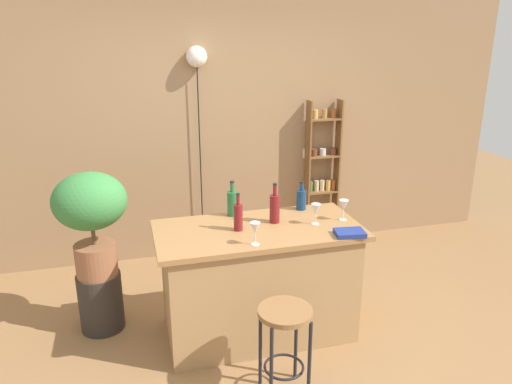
% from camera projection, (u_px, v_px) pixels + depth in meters
% --- Properties ---
extents(ground, '(12.00, 12.00, 0.00)m').
position_uv_depth(ground, '(269.00, 353.00, 3.66)').
color(ground, olive).
extents(back_wall, '(6.40, 0.10, 2.80)m').
position_uv_depth(back_wall, '(215.00, 122.00, 5.00)').
color(back_wall, '#997551').
rests_on(back_wall, ground).
extents(kitchen_counter, '(1.54, 0.76, 0.89)m').
position_uv_depth(kitchen_counter, '(258.00, 281.00, 3.79)').
color(kitchen_counter, '#A87F51').
rests_on(kitchen_counter, ground).
extents(bar_stool, '(0.35, 0.35, 0.63)m').
position_uv_depth(bar_stool, '(285.00, 331.00, 3.12)').
color(bar_stool, black).
rests_on(bar_stool, ground).
extents(spice_shelf, '(0.36, 0.15, 1.61)m').
position_uv_depth(spice_shelf, '(322.00, 175.00, 5.35)').
color(spice_shelf, brown).
rests_on(spice_shelf, ground).
extents(plant_stool, '(0.34, 0.34, 0.48)m').
position_uv_depth(plant_stool, '(101.00, 301.00, 3.91)').
color(plant_stool, '#2D2823').
rests_on(plant_stool, ground).
extents(potted_plant, '(0.55, 0.49, 0.83)m').
position_uv_depth(potted_plant, '(91.00, 212.00, 3.67)').
color(potted_plant, '#935B3D').
rests_on(potted_plant, plant_stool).
extents(bottle_soda_blue, '(0.08, 0.08, 0.24)m').
position_uv_depth(bottle_soda_blue, '(301.00, 199.00, 4.00)').
color(bottle_soda_blue, navy).
rests_on(bottle_soda_blue, kitchen_counter).
extents(bottle_wine_red, '(0.07, 0.07, 0.29)m').
position_uv_depth(bottle_wine_red, '(238.00, 216.00, 3.58)').
color(bottle_wine_red, maroon).
rests_on(bottle_wine_red, kitchen_counter).
extents(bottle_olive_oil, '(0.08, 0.08, 0.29)m').
position_uv_depth(bottle_olive_oil, '(232.00, 203.00, 3.87)').
color(bottle_olive_oil, '#236638').
rests_on(bottle_olive_oil, kitchen_counter).
extents(bottle_spirits_clear, '(0.08, 0.08, 0.31)m').
position_uv_depth(bottle_spirits_clear, '(275.00, 208.00, 3.72)').
color(bottle_spirits_clear, maroon).
rests_on(bottle_spirits_clear, kitchen_counter).
extents(wine_glass_left, '(0.07, 0.07, 0.16)m').
position_uv_depth(wine_glass_left, '(344.00, 206.00, 3.77)').
color(wine_glass_left, silver).
rests_on(wine_glass_left, kitchen_counter).
extents(wine_glass_center, '(0.07, 0.07, 0.16)m').
position_uv_depth(wine_glass_center, '(255.00, 229.00, 3.33)').
color(wine_glass_center, silver).
rests_on(wine_glass_center, kitchen_counter).
extents(wine_glass_right, '(0.07, 0.07, 0.16)m').
position_uv_depth(wine_glass_right, '(316.00, 210.00, 3.69)').
color(wine_glass_right, silver).
rests_on(wine_glass_right, kitchen_counter).
extents(cookbook, '(0.23, 0.18, 0.03)m').
position_uv_depth(cookbook, '(350.00, 233.00, 3.51)').
color(cookbook, navy).
rests_on(cookbook, kitchen_counter).
extents(pendant_globe_light, '(0.20, 0.20, 2.16)m').
position_uv_depth(pendant_globe_light, '(197.00, 60.00, 4.66)').
color(pendant_globe_light, black).
rests_on(pendant_globe_light, ground).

